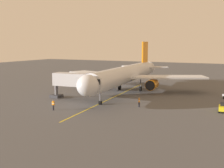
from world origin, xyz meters
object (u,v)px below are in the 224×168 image
at_px(airplane, 126,75).
at_px(ground_crew_wing_walker, 139,102).
at_px(ground_crew_marshaller, 53,105).
at_px(tug_near_nose, 224,108).
at_px(jet_bridge, 81,81).

relative_size(airplane, ground_crew_wing_walker, 23.59).
height_order(ground_crew_marshaller, tug_near_nose, ground_crew_marshaller).
height_order(airplane, ground_crew_wing_walker, airplane).
distance_m(jet_bridge, ground_crew_wing_walker, 12.82).
bearing_deg(airplane, ground_crew_marshaller, 79.37).
xyz_separation_m(ground_crew_wing_walker, tug_near_nose, (-13.37, -2.64, -0.18)).
height_order(jet_bridge, ground_crew_wing_walker, jet_bridge).
height_order(jet_bridge, ground_crew_marshaller, jet_bridge).
distance_m(airplane, ground_crew_marshaller, 21.52).
height_order(ground_crew_wing_walker, tug_near_nose, ground_crew_wing_walker).
height_order(airplane, jet_bridge, airplane).
bearing_deg(airplane, tug_near_nose, 155.09).
bearing_deg(jet_bridge, ground_crew_wing_walker, 175.92).
bearing_deg(ground_crew_wing_walker, airplane, -57.86).
height_order(airplane, ground_crew_marshaller, airplane).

